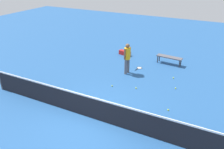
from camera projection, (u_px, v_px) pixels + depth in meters
name	position (u px, v px, depth m)	size (l,w,h in m)	color
ground_plane	(91.00, 118.00, 8.73)	(40.00, 40.00, 0.00)	#265693
court_net	(91.00, 107.00, 8.51)	(10.09, 0.09, 1.07)	#4C4C51
player_near_side	(127.00, 56.00, 11.89)	(0.42, 0.52, 1.70)	#595960
tennis_racket_near_player	(139.00, 68.00, 12.93)	(0.38, 0.61, 0.03)	black
tennis_ball_near_player	(112.00, 86.00, 10.96)	(0.07, 0.07, 0.07)	#C6E033
tennis_ball_by_net	(173.00, 78.00, 11.75)	(0.07, 0.07, 0.07)	#C6E033
tennis_ball_midcourt	(168.00, 110.00, 9.14)	(0.07, 0.07, 0.07)	#C6E033
tennis_ball_baseline	(176.00, 88.00, 10.75)	(0.07, 0.07, 0.07)	#C6E033
tennis_ball_stray_left	(136.00, 88.00, 10.77)	(0.07, 0.07, 0.07)	#C6E033
tennis_ball_stray_right	(127.00, 110.00, 9.17)	(0.07, 0.07, 0.07)	#C6E033
courtside_bench	(169.00, 58.00, 13.30)	(1.53, 0.54, 0.48)	#595960
equipment_bag	(124.00, 53.00, 14.82)	(0.84, 0.44, 0.28)	#B21E1E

